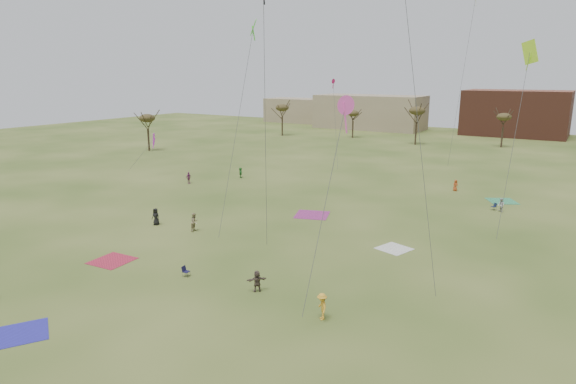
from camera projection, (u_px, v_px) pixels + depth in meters
The scene contains 21 objects.
ground at pixel (205, 294), 37.37m from camera, with size 260.00×260.00×0.00m, color #304917.
spectator_fore_b at pixel (195, 222), 52.07m from camera, with size 0.96×0.75×1.97m, color #95845F.
spectator_fore_c at pixel (257, 281), 37.57m from camera, with size 1.57×0.50×1.69m, color brown.
flyer_mid_a at pixel (156, 217), 54.18m from camera, with size 0.92×0.60×1.89m, color black.
flyer_mid_b at pixel (322, 306), 33.26m from camera, with size 1.21×0.70×1.88m, color gold.
spectator_mid_d at pixel (189, 178), 74.73m from camera, with size 1.04×0.43×1.77m, color #8C3A74.
spectator_mid_e at pixel (501, 205), 59.25m from camera, with size 0.83×0.64×1.70m, color silver.
flyer_far_a at pixel (241, 173), 79.00m from camera, with size 1.51×0.48×1.63m, color #26722A.
flyer_far_b at pixel (456, 185), 70.04m from camera, with size 0.79×0.51×1.61m, color #B4481E.
blanket_red at pixel (112, 261), 43.90m from camera, with size 3.27×3.27×0.03m, color #AE223B.
blanket_blue at pixel (21, 334), 31.60m from camera, with size 3.15×3.15×0.03m, color #2A27AA.
blanket_cream at pixel (394, 249), 46.93m from camera, with size 2.77×2.77×0.03m, color silver.
blanket_plum at pixel (312, 215), 58.21m from camera, with size 3.84×3.84×0.03m, color #952E76.
blanket_olive at pixel (502, 201), 64.49m from camera, with size 3.40×3.40×0.03m, color #36965E.
camp_chair_center at pixel (186, 273), 40.49m from camera, with size 0.60×0.56×0.87m.
camp_chair_right at pixel (494, 208), 60.28m from camera, with size 0.74×0.74×0.87m.
kites_aloft at pixel (402, 40), 51.88m from camera, with size 73.48×62.34×27.73m.
tree_line at pixel (447, 119), 102.45m from camera, with size 117.44×49.32×8.91m.
building_tan at pixel (370, 112), 149.08m from camera, with size 32.00×14.00×10.00m, color #937F60.
building_brick at pixel (516, 113), 132.39m from camera, with size 26.00×16.00×12.00m, color brown.
building_tan_west at pixel (297, 110), 170.52m from camera, with size 20.00×12.00×8.00m, color #937F60.
Camera 1 is at (23.66, -25.93, 16.25)m, focal length 30.70 mm.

